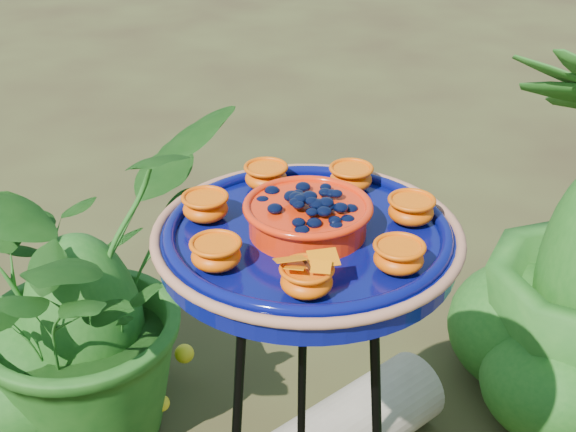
# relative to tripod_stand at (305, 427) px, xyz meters

# --- Properties ---
(tripod_stand) EXTENTS (0.32, 0.33, 0.83)m
(tripod_stand) POSITION_rel_tripod_stand_xyz_m (0.00, 0.00, 0.00)
(tripod_stand) COLOR black
(tripod_stand) RESTS_ON ground
(feeder_dish) EXTENTS (0.44, 0.44, 0.10)m
(feeder_dish) POSITION_rel_tripod_stand_xyz_m (-0.00, -0.00, 0.37)
(feeder_dish) COLOR #060A4F
(feeder_dish) RESTS_ON tripod_stand
(shrub_back_left) EXTENTS (0.89, 0.93, 0.80)m
(shrub_back_left) POSITION_rel_tripod_stand_xyz_m (-0.47, 0.60, -0.11)
(shrub_back_left) COLOR #1A5015
(shrub_back_left) RESTS_ON ground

